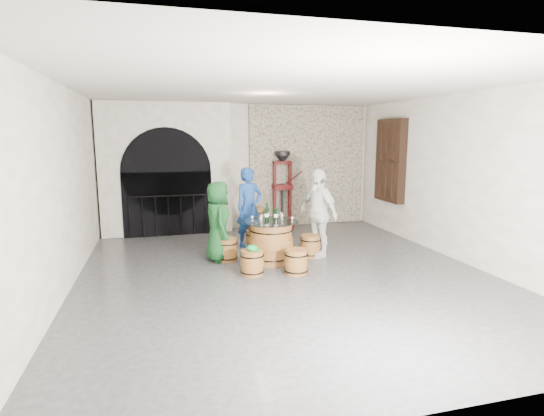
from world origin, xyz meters
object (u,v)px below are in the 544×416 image
object	(u,v)px
wine_bottle_left	(266,214)
wine_bottle_center	(276,214)
barrel_stool_near_right	(296,262)
person_blue	(249,207)
barrel_stool_left	(227,250)
person_green	(218,222)
barrel_stool_far	(256,240)
side_barrel	(256,220)
person_white	(318,213)
barrel_stool_right	(310,246)
corking_press	(282,184)
wine_bottle_right	(267,212)
barrel_table	(271,242)
barrel_stool_near_left	(252,263)

from	to	relation	value
wine_bottle_left	wine_bottle_center	bearing A→B (deg)	-27.38
barrel_stool_near_right	person_blue	distance (m)	2.20
barrel_stool_near_right	wine_bottle_left	bearing A→B (deg)	108.72
barrel_stool_left	person_green	size ratio (longest dim) A/B	0.29
barrel_stool_far	side_barrel	xyz separation A→B (m)	(0.40, 1.77, 0.09)
person_white	barrel_stool_right	bearing A→B (deg)	-101.65
person_blue	corking_press	size ratio (longest dim) A/B	0.87
wine_bottle_center	barrel_stool_near_right	bearing A→B (deg)	-79.98
person_white	side_barrel	world-z (taller)	person_white
wine_bottle_right	side_barrel	xyz separation A→B (m)	(0.30, 2.42, -0.62)
barrel_stool_far	wine_bottle_left	xyz separation A→B (m)	(0.05, -0.77, 0.71)
barrel_table	person_blue	world-z (taller)	person_blue
barrel_stool_far	wine_bottle_right	world-z (taller)	wine_bottle_right
barrel_stool_near_right	wine_bottle_center	bearing A→B (deg)	100.02
barrel_stool_right	corking_press	xyz separation A→B (m)	(0.23, 2.81, 0.95)
barrel_table	person_white	world-z (taller)	person_white
barrel_stool_far	wine_bottle_left	bearing A→B (deg)	-86.36
wine_bottle_left	barrel_stool_right	bearing A→B (deg)	2.79
barrel_stool_far	person_white	world-z (taller)	person_white
wine_bottle_center	corking_press	bearing A→B (deg)	71.53
barrel_stool_near_left	wine_bottle_left	bearing A→B (deg)	59.64
person_white	side_barrel	xyz separation A→B (m)	(-0.73, 2.47, -0.58)
wine_bottle_center	wine_bottle_right	xyz separation A→B (m)	(-0.12, 0.20, 0.00)
wine_bottle_center	barrel_stool_left	bearing A→B (deg)	162.99
person_green	corking_press	bearing A→B (deg)	-40.27
barrel_stool_near_right	corking_press	xyz separation A→B (m)	(0.84, 3.76, 0.95)
barrel_stool_near_left	barrel_stool_left	bearing A→B (deg)	107.06
wine_bottle_right	barrel_stool_left	bearing A→B (deg)	174.62
wine_bottle_left	wine_bottle_right	world-z (taller)	same
person_green	side_barrel	distance (m)	2.65
person_white	person_blue	bearing A→B (deg)	-152.85
person_green	person_blue	world-z (taller)	person_blue
person_green	wine_bottle_center	world-z (taller)	person_green
barrel_stool_left	wine_bottle_center	distance (m)	1.19
barrel_table	person_green	bearing A→B (deg)	161.19
wine_bottle_right	corking_press	size ratio (longest dim) A/B	0.16
barrel_stool_left	barrel_stool_near_left	world-z (taller)	same
person_white	wine_bottle_left	xyz separation A→B (m)	(-1.07, -0.07, 0.05)
wine_bottle_center	wine_bottle_right	world-z (taller)	same
barrel_stool_far	barrel_stool_near_right	distance (m)	1.71
barrel_stool_right	wine_bottle_center	bearing A→B (deg)	-170.33
corking_press	wine_bottle_left	bearing A→B (deg)	-114.38
person_blue	side_barrel	bearing A→B (deg)	52.73
person_green	wine_bottle_right	xyz separation A→B (m)	(0.94, -0.13, 0.16)
barrel_stool_near_right	wine_bottle_left	size ratio (longest dim) A/B	1.36
side_barrel	barrel_stool_near_left	bearing A→B (deg)	-103.55
barrel_stool_left	wine_bottle_right	size ratio (longest dim) A/B	1.36
barrel_stool_left	corking_press	size ratio (longest dim) A/B	0.22
barrel_stool_left	wine_bottle_left	distance (m)	1.05
person_blue	wine_bottle_left	xyz separation A→B (m)	(0.10, -1.15, 0.06)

